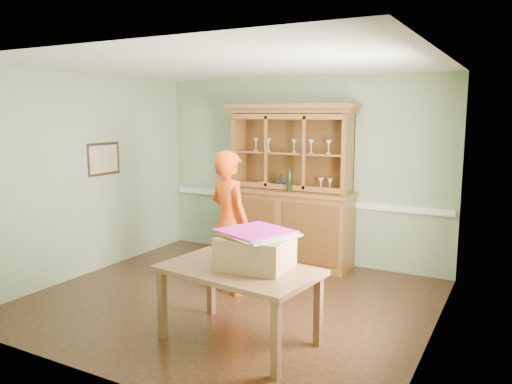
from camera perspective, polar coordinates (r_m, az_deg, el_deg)
The scene contains 14 objects.
floor at distance 6.03m, azimuth -2.99°, elevation -12.23°, with size 4.50×4.50×0.00m, color #4C2E18.
ceiling at distance 5.64m, azimuth -3.22°, elevation 14.26°, with size 4.50×4.50×0.00m, color white.
wall_back at distance 7.44m, azimuth 5.00°, elevation 2.54°, with size 4.50×4.50×0.00m, color #8BA47B.
wall_left at distance 7.11m, azimuth -18.74°, elevation 1.80°, with size 4.00×4.00×0.00m, color #8BA47B.
wall_right at distance 4.90m, azimuth 19.90°, elevation -1.29°, with size 4.00×4.00×0.00m, color #8BA47B.
wall_front at distance 4.14m, azimuth -17.80°, elevation -3.00°, with size 4.50×4.50×0.00m, color #8BA47B.
chair_rail at distance 7.48m, azimuth 4.88°, elevation -0.90°, with size 4.41×0.05×0.08m, color white.
framed_map at distance 7.28m, azimuth -16.98°, elevation 3.63°, with size 0.03×0.60×0.46m.
window_panel at distance 4.59m, azimuth 19.17°, elevation -0.02°, with size 0.03×0.96×1.36m.
china_hutch at distance 7.31m, azimuth 3.72°, elevation -1.85°, with size 1.97×0.65×2.31m.
dining_table at distance 4.78m, azimuth -1.99°, elevation -9.66°, with size 1.57×1.05×0.74m.
cardboard_box at distance 4.72m, azimuth -0.08°, elevation -6.87°, with size 0.64×0.52×0.30m, color #9D7151.
kite_stack at distance 4.71m, azimuth 0.30°, elevation -4.71°, with size 0.78×0.78×0.05m.
person at distance 6.07m, azimuth -3.04°, elevation -3.46°, with size 0.64×0.42×1.75m, color #F84C0F.
Camera 1 is at (2.95, -4.78, 2.18)m, focal length 35.00 mm.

